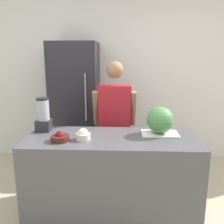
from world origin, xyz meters
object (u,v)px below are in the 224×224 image
object	(u,v)px
refrigerator	(76,106)
bowl_cream	(83,135)
bowl_cherries	(60,137)
blender	(43,115)
person	(115,124)
watermelon	(160,120)

from	to	relation	value
refrigerator	bowl_cream	size ratio (longest dim) A/B	13.13
bowl_cherries	blender	xyz separation A→B (m)	(-0.26, 0.32, 0.14)
bowl_cherries	blender	distance (m)	0.43
bowl_cherries	bowl_cream	bearing A→B (deg)	12.07
bowl_cream	refrigerator	bearing A→B (deg)	103.39
refrigerator	bowl_cherries	distance (m)	1.46
person	blender	bearing A→B (deg)	-145.85
refrigerator	person	xyz separation A→B (m)	(0.62, -0.62, -0.11)
blender	watermelon	bearing A→B (deg)	-3.21
bowl_cherries	bowl_cream	distance (m)	0.22
bowl_cherries	refrigerator	bearing A→B (deg)	94.78
watermelon	bowl_cream	bearing A→B (deg)	-164.82
refrigerator	blender	size ratio (longest dim) A/B	5.19
refrigerator	watermelon	world-z (taller)	refrigerator
blender	refrigerator	bearing A→B (deg)	83.16
person	bowl_cream	distance (m)	0.84
refrigerator	bowl_cream	bearing A→B (deg)	-76.61
watermelon	bowl_cream	world-z (taller)	watermelon
bowl_cherries	blender	size ratio (longest dim) A/B	0.49
bowl_cream	blender	bearing A→B (deg)	149.56
watermelon	bowl_cream	size ratio (longest dim) A/B	1.94
refrigerator	person	world-z (taller)	refrigerator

